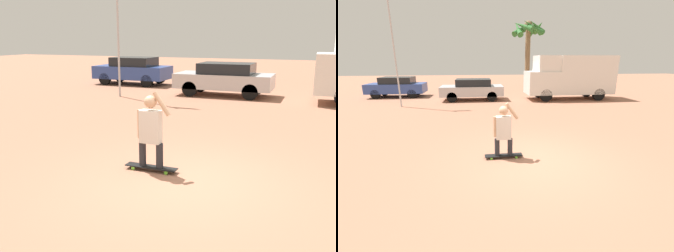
{
  "view_description": "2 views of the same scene",
  "coord_description": "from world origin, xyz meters",
  "views": [
    {
      "loc": [
        2.11,
        -6.05,
        2.58
      ],
      "look_at": [
        -0.73,
        1.01,
        0.77
      ],
      "focal_mm": 40.0,
      "sensor_mm": 36.0,
      "label": 1
    },
    {
      "loc": [
        -1.51,
        -5.55,
        2.67
      ],
      "look_at": [
        -0.64,
        1.23,
        0.68
      ],
      "focal_mm": 24.0,
      "sensor_mm": 36.0,
      "label": 2
    }
  ],
  "objects": [
    {
      "name": "parked_car_blue",
      "position": [
        -7.55,
        12.69,
        0.8
      ],
      "size": [
        4.12,
        1.93,
        1.5
      ],
      "color": "black",
      "rests_on": "ground_plane"
    },
    {
      "name": "ground_plane",
      "position": [
        0.0,
        0.0,
        0.0
      ],
      "size": [
        80.0,
        80.0,
        0.0
      ],
      "primitive_type": "plane",
      "color": "#A36B51"
    },
    {
      "name": "skateboard",
      "position": [
        -0.82,
        0.33,
        0.07
      ],
      "size": [
        1.07,
        0.22,
        0.09
      ],
      "color": "black",
      "rests_on": "ground_plane"
    },
    {
      "name": "person_skateboarder",
      "position": [
        -0.82,
        0.33,
        0.88
      ],
      "size": [
        0.7,
        0.25,
        1.51
      ],
      "color": "#28282D",
      "rests_on": "skateboard"
    },
    {
      "name": "parked_car_silver",
      "position": [
        -1.82,
        10.51,
        0.79
      ],
      "size": [
        4.29,
        1.91,
        1.46
      ],
      "color": "black",
      "rests_on": "ground_plane"
    },
    {
      "name": "flagpole",
      "position": [
        -6.0,
        8.52,
        4.0
      ],
      "size": [
        1.07,
        0.12,
        7.0
      ],
      "color": "#B7B7BC",
      "rests_on": "ground_plane"
    }
  ]
}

